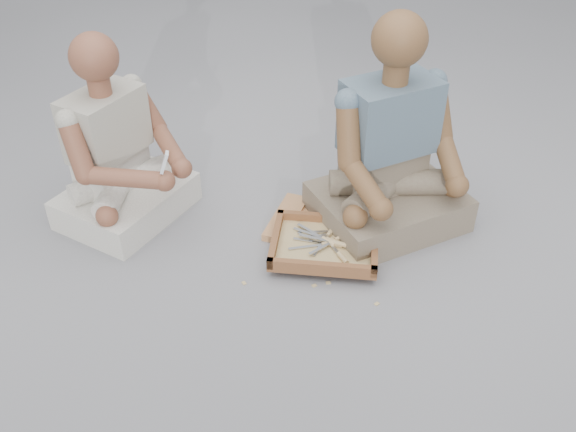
% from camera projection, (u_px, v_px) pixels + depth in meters
% --- Properties ---
extents(ground, '(60.00, 60.00, 0.00)m').
position_uv_depth(ground, '(281.00, 292.00, 2.66)').
color(ground, gray).
rests_on(ground, ground).
extents(carved_panel, '(0.58, 0.42, 0.04)m').
position_uv_depth(carved_panel, '(329.00, 227.00, 2.99)').
color(carved_panel, '#AE7943').
rests_on(carved_panel, ground).
extents(tool_tray, '(0.49, 0.41, 0.06)m').
position_uv_depth(tool_tray, '(325.00, 245.00, 2.82)').
color(tool_tray, brown).
rests_on(tool_tray, carved_panel).
extents(chisel_0, '(0.20, 0.13, 0.02)m').
position_uv_depth(chisel_0, '(325.00, 239.00, 2.83)').
color(chisel_0, silver).
rests_on(chisel_0, tool_tray).
extents(chisel_1, '(0.15, 0.18, 0.02)m').
position_uv_depth(chisel_1, '(337.00, 239.00, 2.83)').
color(chisel_1, silver).
rests_on(chisel_1, tool_tray).
extents(chisel_2, '(0.15, 0.18, 0.02)m').
position_uv_depth(chisel_2, '(340.00, 255.00, 2.75)').
color(chisel_2, silver).
rests_on(chisel_2, tool_tray).
extents(chisel_3, '(0.22, 0.03, 0.02)m').
position_uv_depth(chisel_3, '(329.00, 244.00, 2.82)').
color(chisel_3, silver).
rests_on(chisel_3, tool_tray).
extents(chisel_4, '(0.20, 0.13, 0.02)m').
position_uv_depth(chisel_4, '(343.00, 231.00, 2.89)').
color(chisel_4, silver).
rests_on(chisel_4, tool_tray).
extents(chisel_5, '(0.20, 0.12, 0.02)m').
position_uv_depth(chisel_5, '(353.00, 251.00, 2.78)').
color(chisel_5, silver).
rests_on(chisel_5, tool_tray).
extents(chisel_6, '(0.07, 0.22, 0.02)m').
position_uv_depth(chisel_6, '(329.00, 235.00, 2.87)').
color(chisel_6, silver).
rests_on(chisel_6, tool_tray).
extents(chisel_7, '(0.21, 0.10, 0.02)m').
position_uv_depth(chisel_7, '(325.00, 240.00, 2.84)').
color(chisel_7, silver).
rests_on(chisel_7, tool_tray).
extents(chisel_8, '(0.22, 0.08, 0.02)m').
position_uv_depth(chisel_8, '(329.00, 240.00, 2.83)').
color(chisel_8, silver).
rests_on(chisel_8, tool_tray).
extents(chisel_9, '(0.22, 0.05, 0.02)m').
position_uv_depth(chisel_9, '(334.00, 242.00, 2.81)').
color(chisel_9, silver).
rests_on(chisel_9, tool_tray).
extents(chisel_10, '(0.22, 0.08, 0.02)m').
position_uv_depth(chisel_10, '(334.00, 231.00, 2.89)').
color(chisel_10, silver).
rests_on(chisel_10, tool_tray).
extents(chisel_11, '(0.21, 0.10, 0.02)m').
position_uv_depth(chisel_11, '(325.00, 244.00, 2.82)').
color(chisel_11, silver).
rests_on(chisel_11, tool_tray).
extents(wood_chip_0, '(0.02, 0.02, 0.00)m').
position_uv_depth(wood_chip_0, '(315.00, 214.00, 3.10)').
color(wood_chip_0, '#DCBE82').
rests_on(wood_chip_0, ground).
extents(wood_chip_1, '(0.02, 0.02, 0.00)m').
position_uv_depth(wood_chip_1, '(360.00, 207.00, 3.15)').
color(wood_chip_1, '#DCBE82').
rests_on(wood_chip_1, ground).
extents(wood_chip_2, '(0.02, 0.02, 0.00)m').
position_uv_depth(wood_chip_2, '(377.00, 304.00, 2.60)').
color(wood_chip_2, '#DCBE82').
rests_on(wood_chip_2, ground).
extents(wood_chip_3, '(0.02, 0.02, 0.00)m').
position_uv_depth(wood_chip_3, '(388.00, 241.00, 2.93)').
color(wood_chip_3, '#DCBE82').
rests_on(wood_chip_3, ground).
extents(wood_chip_4, '(0.02, 0.02, 0.00)m').
position_uv_depth(wood_chip_4, '(328.00, 283.00, 2.70)').
color(wood_chip_4, '#DCBE82').
rests_on(wood_chip_4, ground).
extents(wood_chip_5, '(0.02, 0.02, 0.00)m').
position_uv_depth(wood_chip_5, '(244.00, 283.00, 2.70)').
color(wood_chip_5, '#DCBE82').
rests_on(wood_chip_5, ground).
extents(wood_chip_6, '(0.02, 0.02, 0.00)m').
position_uv_depth(wood_chip_6, '(373.00, 267.00, 2.78)').
color(wood_chip_6, '#DCBE82').
rests_on(wood_chip_6, ground).
extents(wood_chip_7, '(0.02, 0.02, 0.00)m').
position_uv_depth(wood_chip_7, '(318.00, 204.00, 3.17)').
color(wood_chip_7, '#DCBE82').
rests_on(wood_chip_7, ground).
extents(wood_chip_8, '(0.02, 0.02, 0.00)m').
position_uv_depth(wood_chip_8, '(314.00, 286.00, 2.69)').
color(wood_chip_8, '#DCBE82').
rests_on(wood_chip_8, ground).
extents(wood_chip_9, '(0.02, 0.02, 0.00)m').
position_uv_depth(wood_chip_9, '(273.00, 259.00, 2.83)').
color(wood_chip_9, '#DCBE82').
rests_on(wood_chip_9, ground).
extents(craftsman, '(0.67, 0.69, 0.89)m').
position_uv_depth(craftsman, '(119.00, 159.00, 2.93)').
color(craftsman, silver).
rests_on(craftsman, ground).
extents(companion, '(0.82, 0.79, 1.00)m').
position_uv_depth(companion, '(391.00, 160.00, 2.87)').
color(companion, '#736A53').
rests_on(companion, ground).
extents(mobile_phone, '(0.06, 0.05, 0.10)m').
position_uv_depth(mobile_phone, '(164.00, 162.00, 2.69)').
color(mobile_phone, white).
rests_on(mobile_phone, craftsman).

